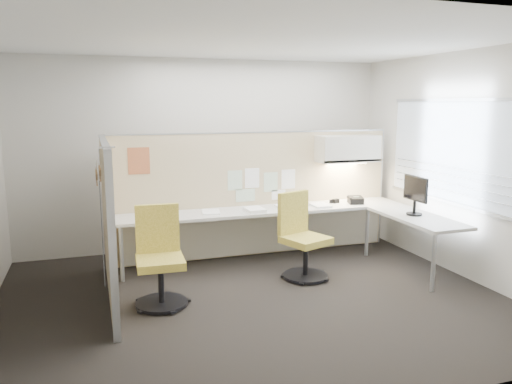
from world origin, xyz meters
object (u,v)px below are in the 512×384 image
object	(u,v)px
chair_left	(160,260)
phone	(355,200)
chair_right	(301,239)
monitor	(415,193)
desk	(292,219)

from	to	relation	value
chair_left	phone	xyz separation A→B (m)	(2.94, 1.02, 0.29)
chair_right	phone	size ratio (longest dim) A/B	4.31
chair_left	monitor	distance (m)	3.34
phone	chair_left	bearing A→B (deg)	-148.51
chair_right	monitor	xyz separation A→B (m)	(1.50, -0.19, 0.53)
monitor	phone	distance (m)	1.00
monitor	phone	bearing A→B (deg)	22.27
desk	phone	xyz separation A→B (m)	(1.02, 0.08, 0.18)
chair_left	chair_right	world-z (taller)	chair_left
desk	chair_right	world-z (taller)	chair_right
chair_right	monitor	distance (m)	1.60
chair_left	chair_right	distance (m)	1.82
desk	chair_right	distance (m)	0.66
desk	chair_left	size ratio (longest dim) A/B	3.78
chair_right	monitor	world-z (taller)	monitor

